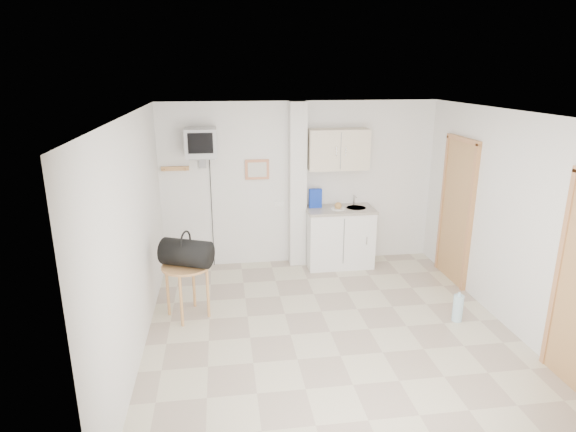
{
  "coord_description": "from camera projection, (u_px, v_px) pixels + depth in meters",
  "views": [
    {
      "loc": [
        -1.18,
        -4.86,
        2.92
      ],
      "look_at": [
        -0.41,
        0.6,
        1.25
      ],
      "focal_mm": 30.0,
      "sensor_mm": 36.0,
      "label": 1
    }
  ],
  "objects": [
    {
      "name": "kitchenette",
      "position": [
        339.0,
        215.0,
        7.35
      ],
      "size": [
        1.03,
        0.58,
        2.1
      ],
      "color": "white",
      "rests_on": "ground"
    },
    {
      "name": "water_bottle",
      "position": [
        458.0,
        308.0,
        5.81
      ],
      "size": [
        0.12,
        0.12,
        0.37
      ],
      "color": "#ABD2E2",
      "rests_on": "ground"
    },
    {
      "name": "duffel_bag",
      "position": [
        186.0,
        253.0,
        5.72
      ],
      "size": [
        0.67,
        0.54,
        0.44
      ],
      "rotation": [
        0.0,
        0.0,
        -0.41
      ],
      "color": "black",
      "rests_on": "round_table"
    },
    {
      "name": "crt_television",
      "position": [
        201.0,
        144.0,
        6.77
      ],
      "size": [
        0.44,
        0.45,
        2.15
      ],
      "color": "slate",
      "rests_on": "ground"
    },
    {
      "name": "round_table",
      "position": [
        186.0,
        273.0,
        5.81
      ],
      "size": [
        0.59,
        0.59,
        0.68
      ],
      "rotation": [
        0.0,
        0.0,
        -0.24
      ],
      "color": "#B38344",
      "rests_on": "ground"
    },
    {
      "name": "room_envelope",
      "position": [
        353.0,
        202.0,
        5.28
      ],
      "size": [
        4.24,
        4.54,
        2.55
      ],
      "color": "white",
      "rests_on": "ground"
    },
    {
      "name": "ground",
      "position": [
        330.0,
        332.0,
        5.6
      ],
      "size": [
        4.5,
        4.5,
        0.0
      ],
      "primitive_type": "plane",
      "color": "beige",
      "rests_on": "ground"
    }
  ]
}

